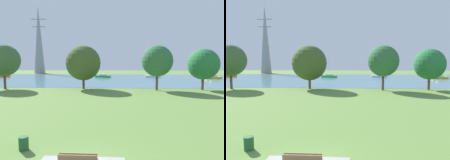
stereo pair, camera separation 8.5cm
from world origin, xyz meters
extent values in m
plane|color=olive|center=(0.00, 22.00, 0.00)|extent=(160.00, 160.00, 0.00)
cube|color=#806345|center=(0.00, 0.32, 0.53)|extent=(1.80, 0.48, 0.05)
cube|color=#806345|center=(0.00, 0.11, 0.77)|extent=(1.80, 0.05, 0.44)
cube|color=#806345|center=(0.00, -0.11, 0.77)|extent=(1.80, 0.05, 0.44)
cylinder|color=#1E512D|center=(-3.78, 2.46, 0.40)|extent=(0.56, 0.56, 0.80)
cube|color=slate|center=(0.00, 50.00, 0.01)|extent=(140.00, 40.00, 0.02)
cube|color=orange|center=(-37.06, 55.19, 0.32)|extent=(4.95, 2.09, 0.60)
cube|color=white|center=(-37.06, 55.19, 0.87)|extent=(1.92, 1.32, 0.50)
cylinder|color=silver|center=(-37.06, 55.19, 3.54)|extent=(0.10, 0.10, 5.84)
cube|color=white|center=(11.55, 57.29, 0.32)|extent=(4.90, 1.86, 0.60)
cube|color=white|center=(11.55, 57.29, 0.87)|extent=(1.88, 1.23, 0.50)
cylinder|color=silver|center=(11.55, 57.29, 3.07)|extent=(0.10, 0.10, 4.89)
cube|color=yellow|center=(28.53, 52.79, 0.32)|extent=(4.98, 2.23, 0.60)
cube|color=white|center=(28.53, 52.79, 0.87)|extent=(1.95, 1.37, 0.50)
cylinder|color=silver|center=(28.53, 52.79, 3.78)|extent=(0.10, 0.10, 6.32)
cube|color=green|center=(-4.34, 55.91, 0.32)|extent=(5.00, 2.37, 0.60)
cube|color=white|center=(-4.34, 55.91, 0.87)|extent=(1.97, 1.42, 0.50)
cylinder|color=silver|center=(-4.34, 55.91, 3.60)|extent=(0.10, 0.10, 5.95)
cylinder|color=brown|center=(-20.08, 28.21, 1.64)|extent=(0.44, 0.44, 3.29)
sphere|color=#3E5F35|center=(-20.08, 28.21, 5.35)|extent=(5.89, 5.89, 5.89)
cylinder|color=brown|center=(-5.36, 29.07, 1.28)|extent=(0.44, 0.44, 2.56)
sphere|color=#405627|center=(-5.36, 29.07, 4.84)|extent=(6.51, 6.51, 6.51)
cylinder|color=brown|center=(8.08, 27.89, 1.65)|extent=(0.44, 0.44, 3.29)
sphere|color=#306539|center=(8.08, 27.89, 5.22)|extent=(5.52, 5.52, 5.52)
cylinder|color=brown|center=(16.39, 28.68, 1.35)|extent=(0.44, 0.44, 2.71)
sphere|color=#266E39|center=(16.39, 28.68, 4.64)|extent=(5.52, 5.52, 5.52)
cone|color=gray|center=(-32.75, 75.20, 13.84)|extent=(4.40, 4.40, 27.68)
cube|color=gray|center=(-32.75, 75.20, 22.14)|extent=(6.40, 0.30, 0.30)
cube|color=gray|center=(-32.75, 75.20, 19.14)|extent=(5.20, 0.30, 0.30)
camera|label=1|loc=(2.07, -8.98, 5.26)|focal=32.99mm
camera|label=2|loc=(2.16, -8.97, 5.26)|focal=32.99mm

